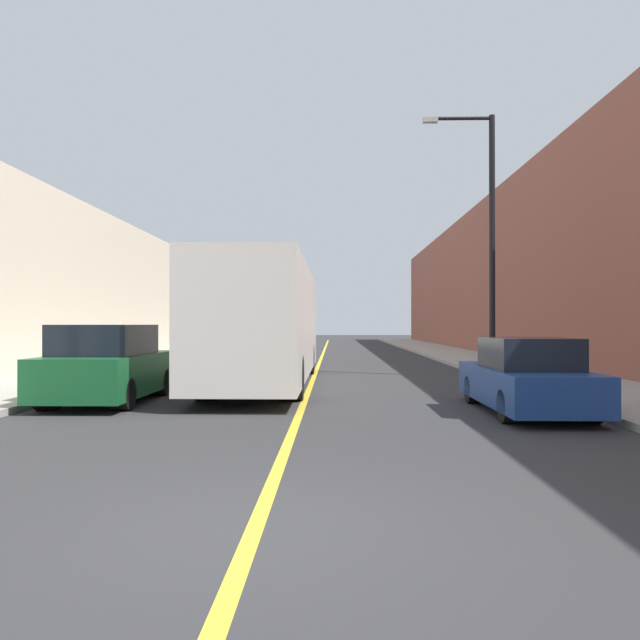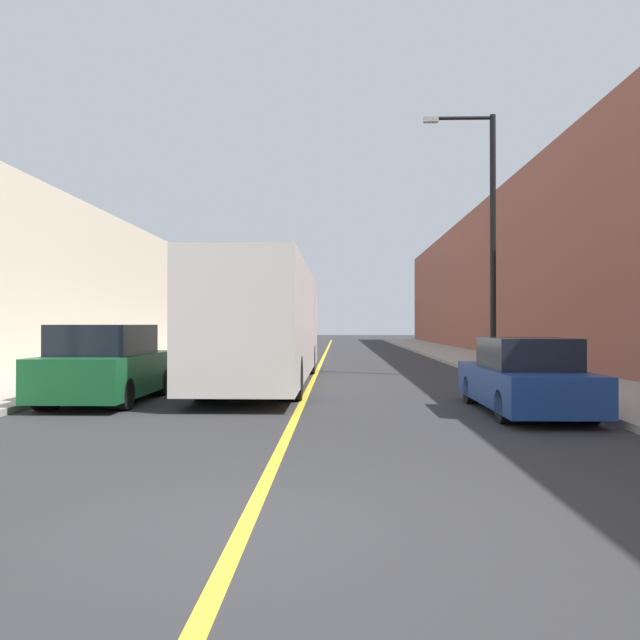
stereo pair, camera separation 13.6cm
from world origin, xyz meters
TOP-DOWN VIEW (x-y plane):
  - ground_plane at (0.00, 0.00)m, footprint 200.00×200.00m
  - sidewalk_left at (-7.63, 30.00)m, footprint 3.73×72.00m
  - sidewalk_right at (7.63, 30.00)m, footprint 3.73×72.00m
  - building_row_left at (-11.49, 30.00)m, footprint 4.00×72.00m
  - building_row_right at (11.49, 30.00)m, footprint 4.00×72.00m
  - road_center_line at (0.00, 30.00)m, footprint 0.16×72.00m
  - bus at (-1.31, 13.28)m, footprint 2.55×12.74m
  - parked_suv_left at (-4.54, 8.85)m, footprint 1.98×4.48m
  - car_right_near at (4.62, 7.39)m, footprint 1.77×4.68m
  - street_lamp_right at (5.88, 15.81)m, footprint 2.44×0.24m

SIDE VIEW (x-z plane):
  - ground_plane at x=0.00m, z-range 0.00..0.00m
  - road_center_line at x=0.00m, z-range 0.00..0.01m
  - sidewalk_left at x=-7.63m, z-range 0.00..0.14m
  - sidewalk_right at x=7.63m, z-range 0.00..0.14m
  - car_right_near at x=4.62m, z-range -0.08..1.46m
  - parked_suv_left at x=-4.54m, z-range -0.06..1.74m
  - bus at x=-1.31m, z-range 0.13..3.58m
  - building_row_left at x=-11.49m, z-range 0.00..6.81m
  - building_row_right at x=11.49m, z-range 0.00..9.23m
  - street_lamp_right at x=5.88m, z-range 0.67..9.44m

